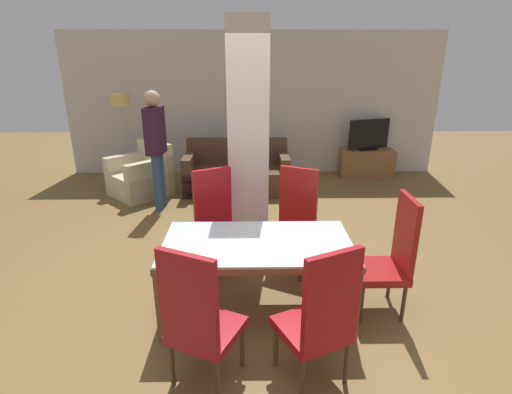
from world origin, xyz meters
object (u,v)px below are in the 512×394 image
Objects in this scene: tv_stand at (366,162)px; dining_chair_far_left at (217,220)px; floor_lamp at (121,108)px; standing_person at (156,142)px; dining_chair_near_right at (321,317)px; armchair at (142,177)px; dining_chair_head_right at (391,255)px; tv_screen at (369,135)px; dining_chair_far_right at (294,219)px; sofa at (237,174)px; coffee_table at (228,196)px; bottle at (231,175)px; dining_table at (257,256)px; dining_chair_near_left at (199,319)px.

dining_chair_far_left is at bearing -126.81° from tv_stand.
standing_person is (0.92, -1.45, -0.32)m from floor_lamp.
dining_chair_near_right is 0.97× the size of armchair.
tv_screen is (1.02, 4.39, 0.23)m from dining_chair_head_right.
standing_person is (-2.69, 2.69, 0.47)m from dining_chair_head_right.
dining_chair_far_left is at bearing 90.89° from dining_chair_near_right.
floor_lamp is (-2.81, 3.29, 0.79)m from dining_chair_far_right.
dining_chair_far_right reaches higher than tv_stand.
sofa is 2.72m from tv_screen.
bottle reaches higher than coffee_table.
sofa is 1.63m from armchair.
dining_table is 4.94m from tv_screen.
dining_chair_head_right is at bearing 59.05° from tv_screen.
dining_table is 3.10m from standing_person.
coffee_table is (-0.83, 3.49, -0.36)m from dining_chair_near_right.
dining_chair_far_right is 5.06× the size of bottle.
dining_table is 3.84m from armchair.
floor_lamp reaches higher than sofa.
standing_person reaches higher than dining_chair_far_right.
dining_chair_far_left is 1.92m from bottle.
dining_chair_near_left is 5.93m from tv_stand.
floor_lamp reaches higher than dining_chair_near_left.
dining_chair_head_right is 1.87m from dining_chair_near_left.
standing_person reaches higher than tv_stand.
armchair is 1.67m from bottle.
sofa is 1.00× the size of standing_person.
dining_chair_head_right is 4.57m from armchair.
coffee_table is 3.20m from tv_stand.
dining_chair_near_left is 5.46m from floor_lamp.
standing_person reaches higher than dining_table.
standing_person is at bearing -155.34° from tv_stand.
dining_chair_head_right is 0.63× the size of sofa.
dining_chair_head_right is at bearing -60.16° from bottle.
standing_person is (-1.90, 1.84, 0.47)m from dining_chair_far_right.
bottle is 0.27× the size of tv_screen.
dining_chair_far_left and dining_chair_head_right have the same top height.
dining_chair_far_right is at bearing -49.48° from floor_lamp.
dining_chair_near_right is 0.85m from dining_chair_near_left.
tv_stand is at bearing -120.94° from armchair.
coffee_table is at bearing 32.14° from dining_chair_head_right.
armchair is at bearing 154.15° from coffee_table.
dining_chair_far_left is 2.18m from standing_person.
tv_stand is at bearing 180.00° from tv_screen.
dining_chair_near_left is 5.93m from tv_screen.
coffee_table is at bearing 16.32° from tv_screen.
dining_chair_far_right is at bearing 177.94° from armchair.
dining_chair_near_left is at bearing -116.73° from tv_stand.
dining_chair_near_left reaches higher than dining_table.
dining_chair_far_left is at bearing -59.44° from floor_lamp.
sofa is at bearing 0.78° from tv_screen.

